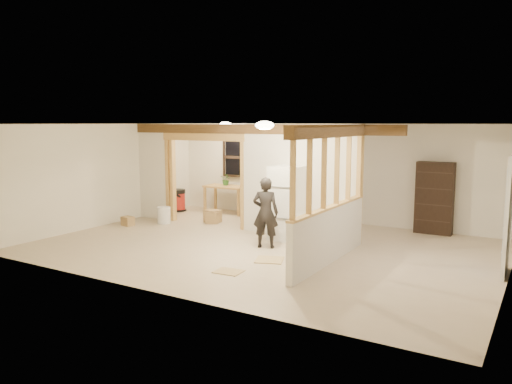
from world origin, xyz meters
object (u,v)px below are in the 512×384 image
Objects in this scene: shop_vac at (178,200)px; bookshelf at (434,198)px; woman at (266,213)px; refrigerator at (287,203)px; work_table at (227,199)px.

bookshelf is at bearing 5.86° from shop_vac.
refrigerator is at bearing -111.86° from woman.
shop_vac is at bearing -47.90° from woman.
shop_vac is at bearing -174.14° from bookshelf.
woman is 1.18× the size of work_table.
shop_vac is (-4.26, 2.37, -0.40)m from woman.
woman is at bearing -130.86° from bookshelf.
bookshelf is (5.56, 0.24, 0.44)m from work_table.
bookshelf reaches higher than woman.
work_table reaches higher than shop_vac.
refrigerator is 2.52× the size of shop_vac.
refrigerator reaches higher than shop_vac.
woman reaches higher than work_table.
woman is at bearing -45.82° from work_table.
work_table is at bearing -177.55° from bookshelf.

